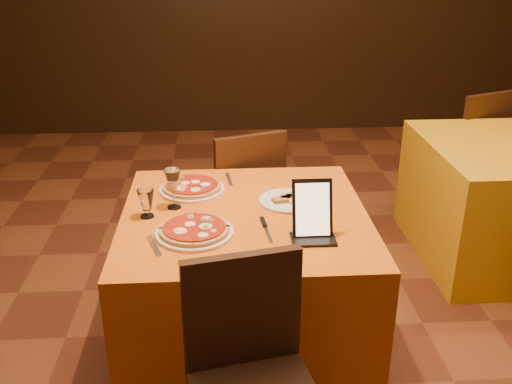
{
  "coord_description": "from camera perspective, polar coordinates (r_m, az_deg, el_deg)",
  "views": [
    {
      "loc": [
        -0.3,
        -2.44,
        1.86
      ],
      "look_at": [
        -0.15,
        -0.16,
        0.86
      ],
      "focal_mm": 40.0,
      "sensor_mm": 36.0,
      "label": 1
    }
  ],
  "objects": [
    {
      "name": "side_table",
      "position": [
        3.93,
        24.07,
        -0.81
      ],
      "size": [
        1.1,
        1.1,
        0.75
      ],
      "primitive_type": "cube",
      "color": "#D0940D",
      "rests_on": "floor"
    },
    {
      "name": "chair_side_far",
      "position": [
        4.56,
        19.91,
        4.22
      ],
      "size": [
        0.5,
        0.5,
        0.91
      ],
      "primitive_type": null,
      "rotation": [
        0.0,
        0.0,
        3.51
      ],
      "color": "black",
      "rests_on": "floor"
    },
    {
      "name": "tablet",
      "position": [
        2.33,
        5.65,
        -1.66
      ],
      "size": [
        0.16,
        0.1,
        0.23
      ],
      "primitive_type": "cube",
      "rotation": [
        -0.35,
        0.0,
        -0.0
      ],
      "color": "black",
      "rests_on": "main_table"
    },
    {
      "name": "fork_far",
      "position": [
        2.92,
        -2.71,
        1.27
      ],
      "size": [
        0.04,
        0.17,
        0.01
      ],
      "primitive_type": "cube",
      "rotation": [
        0.0,
        0.0,
        1.67
      ],
      "color": "silver",
      "rests_on": "main_table"
    },
    {
      "name": "fork_near",
      "position": [
        2.32,
        -10.14,
        -5.3
      ],
      "size": [
        0.08,
        0.18,
        0.01
      ],
      "primitive_type": "cube",
      "rotation": [
        0.0,
        0.0,
        1.9
      ],
      "color": "#B7B7BE",
      "rests_on": "main_table"
    },
    {
      "name": "floor",
      "position": [
        3.09,
        2.7,
        -13.59
      ],
      "size": [
        6.0,
        7.0,
        0.01
      ],
      "primitive_type": "cube",
      "color": "#5E2D19",
      "rests_on": "ground"
    },
    {
      "name": "pizza_far",
      "position": [
        2.8,
        -6.43,
        0.43
      ],
      "size": [
        0.32,
        0.32,
        0.03
      ],
      "rotation": [
        0.0,
        0.0,
        -0.3
      ],
      "color": "white",
      "rests_on": "main_table"
    },
    {
      "name": "main_table",
      "position": [
        2.75,
        -1.08,
        -9.17
      ],
      "size": [
        1.1,
        1.1,
        0.75
      ],
      "primitive_type": "cube",
      "color": "#D3620D",
      "rests_on": "floor"
    },
    {
      "name": "pizza_near",
      "position": [
        2.39,
        -6.17,
        -3.88
      ],
      "size": [
        0.33,
        0.33,
        0.03
      ],
      "rotation": [
        0.0,
        0.0,
        -0.0
      ],
      "color": "white",
      "rests_on": "main_table"
    },
    {
      "name": "knife",
      "position": [
        2.39,
        1.12,
        -4.03
      ],
      "size": [
        0.04,
        0.19,
        0.01
      ],
      "primitive_type": "cube",
      "rotation": [
        0.0,
        0.0,
        1.68
      ],
      "color": "#A8A9AE",
      "rests_on": "main_table"
    },
    {
      "name": "chair_main_far",
      "position": [
        3.43,
        -1.74,
        -0.64
      ],
      "size": [
        0.55,
        0.55,
        0.91
      ],
      "primitive_type": null,
      "rotation": [
        0.0,
        0.0,
        3.49
      ],
      "color": "black",
      "rests_on": "floor"
    },
    {
      "name": "wine_glass",
      "position": [
        2.6,
        -8.27,
        0.35
      ],
      "size": [
        0.09,
        0.09,
        0.19
      ],
      "primitive_type": null,
      "rotation": [
        0.0,
        0.0,
        -0.12
      ],
      "color": "#F9DB8D",
      "rests_on": "main_table"
    },
    {
      "name": "cutlet_dish",
      "position": [
        2.67,
        3.18,
        -0.77
      ],
      "size": [
        0.27,
        0.27,
        0.03
      ],
      "rotation": [
        0.0,
        0.0,
        -0.42
      ],
      "color": "white",
      "rests_on": "main_table"
    },
    {
      "name": "water_glass",
      "position": [
        2.55,
        -10.91,
        -1.13
      ],
      "size": [
        0.07,
        0.07,
        0.13
      ],
      "primitive_type": null,
      "rotation": [
        0.0,
        0.0,
        0.18
      ],
      "color": "silver",
      "rests_on": "main_table"
    }
  ]
}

